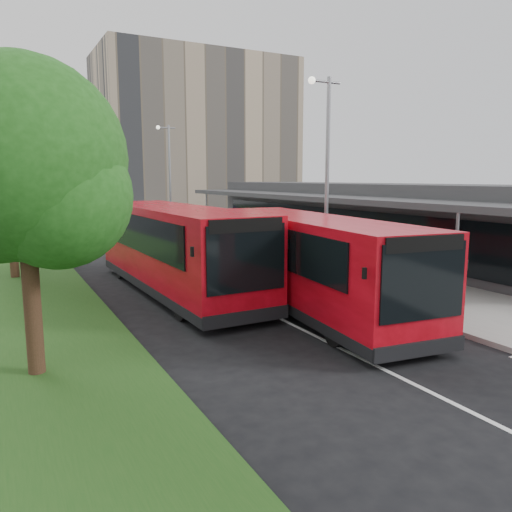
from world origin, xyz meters
The scene contains 18 objects.
ground centered at (0.00, 0.00, 0.00)m, with size 120.00×120.00×0.00m, color black.
pavement centered at (6.00, 20.00, 0.07)m, with size 5.00×80.00×0.15m, color gray.
grass_verge centered at (-7.00, 20.00, 0.05)m, with size 5.00×80.00×0.10m, color #1E4516.
lane_centre_line centered at (0.00, 15.00, 0.01)m, with size 0.12×70.00×0.01m, color silver.
kerb_dashes centered at (3.30, 19.00, 0.01)m, with size 0.12×56.00×0.01m.
office_block centered at (14.00, 42.00, 9.00)m, with size 22.00×12.00×18.00m, color tan.
station_building centered at (10.86, 8.00, 2.04)m, with size 7.70×26.00×4.00m.
tree_near centered at (-7.01, -2.95, 4.39)m, with size 4.28×4.28×6.80m.
tree_mid centered at (-7.01, 9.05, 4.66)m, with size 4.51×4.51×7.21m.
tree_far centered at (-7.01, 21.05, 4.75)m, with size 4.58×4.58×7.35m.
lamp_post_near centered at (4.12, 2.00, 4.72)m, with size 1.44×0.28×8.00m.
lamp_post_far centered at (4.12, 22.00, 4.72)m, with size 1.44×0.28×8.00m.
bus_main centered at (1.43, -1.08, 1.57)m, with size 3.82×11.01×3.06m.
bus_second centered at (-1.67, 3.40, 1.66)m, with size 3.25×11.51×3.24m.
litter_bin centered at (5.17, 10.94, 0.61)m, with size 0.51×0.51×0.92m, color #322214.
bollard centered at (4.53, 18.26, 0.65)m, with size 0.16×0.16×1.00m, color yellow.
car_near centered at (2.25, 37.00, 0.58)m, with size 1.36×3.38×1.15m, color #571A0C.
car_far centered at (-1.52, 44.37, 0.61)m, with size 1.29×3.71×1.22m, color navy.
Camera 1 is at (-7.56, -14.41, 4.30)m, focal length 35.00 mm.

